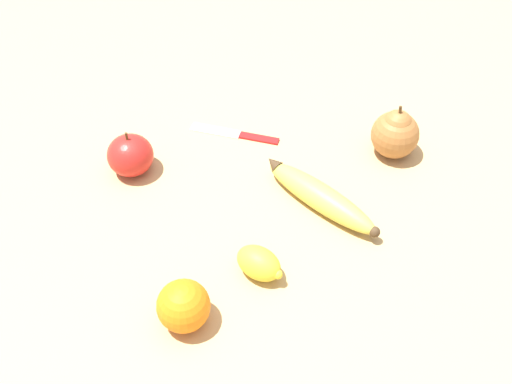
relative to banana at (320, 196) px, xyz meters
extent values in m
plane|color=tan|center=(0.05, -0.07, -0.02)|extent=(3.00, 3.00, 0.00)
ellipsoid|color=#DBCC4C|center=(0.00, 0.00, 0.00)|extent=(0.05, 0.22, 0.04)
cone|color=#47331E|center=(0.00, -0.10, 0.01)|extent=(0.02, 0.03, 0.03)
sphere|color=#47331E|center=(0.00, 0.11, 0.00)|extent=(0.02, 0.02, 0.02)
sphere|color=orange|center=(0.29, 0.02, 0.01)|extent=(0.07, 0.07, 0.07)
sphere|color=#A36633|center=(-0.19, 0.00, 0.02)|extent=(0.08, 0.08, 0.08)
sphere|color=#A36633|center=(-0.19, 0.00, 0.04)|extent=(0.05, 0.05, 0.05)
cylinder|color=#4C3319|center=(-0.19, 0.00, 0.07)|extent=(0.01, 0.01, 0.02)
ellipsoid|color=red|center=(0.17, -0.27, 0.01)|extent=(0.08, 0.08, 0.07)
cylinder|color=#4C3319|center=(0.17, -0.27, 0.05)|extent=(0.00, 0.00, 0.01)
ellipsoid|color=yellow|center=(0.16, 0.03, 0.00)|extent=(0.06, 0.08, 0.05)
sphere|color=yellow|center=(0.16, 0.06, 0.00)|extent=(0.01, 0.01, 0.01)
cube|color=silver|center=(0.00, -0.26, -0.02)|extent=(0.07, 0.09, 0.00)
cube|color=red|center=(-0.04, -0.19, -0.02)|extent=(0.05, 0.07, 0.01)
camera|label=1|loc=(0.53, 0.41, 0.68)|focal=42.00mm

